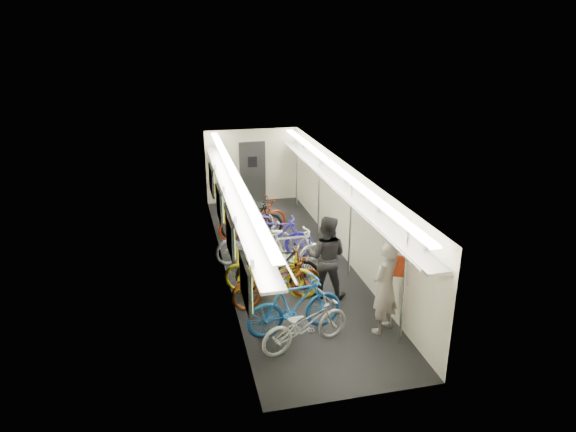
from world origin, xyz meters
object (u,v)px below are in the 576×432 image
passenger_mid (326,257)px  passenger_near (385,287)px  bicycle_1 (295,305)px  backpack (401,266)px  bicycle_0 (305,324)px

passenger_mid → passenger_near: bearing=137.4°
bicycle_1 → backpack: backpack is taller
passenger_mid → backpack: passenger_mid is taller
bicycle_1 → passenger_near: size_ratio=1.02×
bicycle_1 → passenger_mid: bearing=-45.8°
bicycle_0 → passenger_mid: (0.91, 1.73, 0.44)m
passenger_near → bicycle_1: bearing=-44.9°
passenger_near → backpack: 0.48m
bicycle_0 → bicycle_1: (-0.07, 0.50, 0.11)m
bicycle_1 → passenger_near: 1.71m
bicycle_0 → passenger_near: bearing=-100.2°
bicycle_0 → passenger_near: 1.65m
bicycle_1 → passenger_mid: passenger_mid is taller
passenger_near → passenger_mid: passenger_near is taller
passenger_near → passenger_mid: bearing=-101.0°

